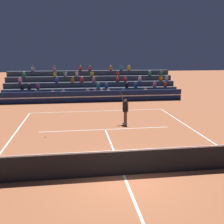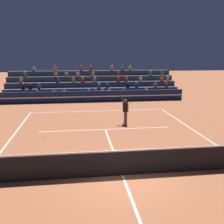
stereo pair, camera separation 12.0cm
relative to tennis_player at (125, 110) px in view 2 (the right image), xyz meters
The scene contains 7 objects.
ground_plane 7.80m from the tennis_player, 101.19° to the right, with size 120.00×120.00×0.00m, color #AD603D.
court_lines 7.80m from the tennis_player, 101.19° to the right, with size 11.10×23.90×0.01m.
tennis_net 7.75m from the tennis_player, 101.19° to the right, with size 12.00×0.10×1.10m.
sponsor_banner_wall 8.73m from the tennis_player, 99.93° to the left, with size 18.00×0.26×1.10m.
bleacher_stand 12.47m from the tennis_player, 96.89° to the left, with size 18.47×4.75×3.38m.
tennis_player is the anchor object (origin of this frame).
tennis_ball 5.66m from the tennis_player, 156.19° to the right, with size 0.07×0.07×0.07m, color #C6DB33.
Camera 2 is at (-1.68, -9.45, 4.74)m, focal length 42.00 mm.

